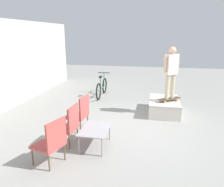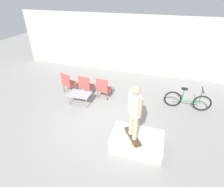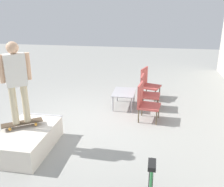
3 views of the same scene
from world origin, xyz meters
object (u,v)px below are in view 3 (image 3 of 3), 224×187
Objects in this scene: person_skater at (16,77)px; patio_chair_left at (148,83)px; skate_ramp_box at (27,140)px; skateboard_on_ramp at (22,123)px; coffee_table at (124,93)px; patio_chair_center at (147,91)px; patio_chair_right at (145,101)px.

person_skater is 1.69× the size of patio_chair_left.
skate_ramp_box is 4.14m from patio_chair_left.
skateboard_on_ramp reaches higher than coffee_table.
person_skater is (0.00, 0.00, 0.96)m from skateboard_on_ramp.
person_skater reaches higher than skateboard_on_ramp.
person_skater is at bearing 140.09° from patio_chair_center.
coffee_table is 1.06m from patio_chair_left.
patio_chair_center is at bearing 7.60° from patio_chair_right.
patio_chair_left and patio_chair_center have the same top height.
skateboard_on_ramp is at bearing -35.20° from coffee_table.
skate_ramp_box is 1.98× the size of skateboard_on_ramp.
person_skater is (-0.13, -0.13, 1.26)m from skate_ramp_box.
patio_chair_center and patio_chair_right have the same top height.
patio_chair_left is (-3.33, 2.40, -0.97)m from person_skater.
skateboard_on_ramp is at bearing -133.57° from skate_ramp_box.
person_skater is at bearing -133.57° from skate_ramp_box.
coffee_table is 0.65m from patio_chair_center.
patio_chair_center is 1.00× the size of patio_chair_right.
patio_chair_center is (-2.49, 2.39, -0.02)m from skateboard_on_ramp.
skate_ramp_box is 3.08m from coffee_table.
coffee_table is (-2.62, 1.62, 0.18)m from skate_ramp_box.
skate_ramp_box is 0.35m from skateboard_on_ramp.
coffee_table is (-2.49, 1.75, -1.08)m from person_skater.
skateboard_on_ramp is 0.80× the size of patio_chair_center.
skate_ramp_box is 1.27m from person_skater.
patio_chair_center is at bearing -168.92° from skateboard_on_ramp.
person_skater is 3.59m from patio_chair_center.
coffee_table is 1.03m from patio_chair_right.
person_skater is at bearing 161.90° from patio_chair_left.
skate_ramp_box is at bearing 98.06° from person_skater.
patio_chair_center reaches higher than coffee_table.
skate_ramp_box is 2.91m from patio_chair_right.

